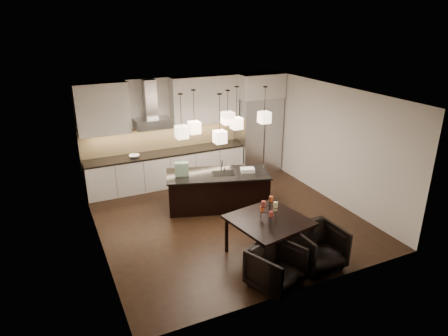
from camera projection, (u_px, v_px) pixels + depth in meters
name	position (u px, v px, depth m)	size (l,w,h in m)	color
floor	(228.00, 219.00, 8.98)	(5.50, 5.50, 0.02)	black
ceiling	(228.00, 94.00, 7.96)	(5.50, 5.50, 0.02)	white
wall_back	(184.00, 129.00, 10.81)	(5.50, 0.02, 2.80)	silver
wall_front	(305.00, 215.00, 6.14)	(5.50, 0.02, 2.80)	silver
wall_left	(94.00, 182.00, 7.38)	(0.02, 5.50, 2.80)	silver
wall_right	(332.00, 143.00, 9.56)	(0.02, 5.50, 2.80)	silver
refrigerator	(258.00, 135.00, 11.43)	(1.20, 0.72, 2.15)	#B7B7BA
fridge_panel	(260.00, 85.00, 10.93)	(1.26, 0.72, 0.65)	silver
lower_cabinets	(167.00, 169.00, 10.62)	(4.21, 0.62, 0.88)	silver
countertop	(166.00, 153.00, 10.46)	(4.21, 0.66, 0.04)	black
backsplash	(162.00, 138.00, 10.59)	(4.21, 0.02, 0.63)	#D2B97E
upper_cab_left	(103.00, 109.00, 9.54)	(1.25, 0.35, 1.25)	silver
upper_cab_right	(205.00, 100.00, 10.58)	(1.86, 0.35, 1.25)	silver
hood_canopy	(153.00, 123.00, 10.09)	(0.90, 0.52, 0.24)	#B7B7BA
hood_chimney	(150.00, 99.00, 9.96)	(0.30, 0.28, 0.96)	#B7B7BA
fruit_bowl	(134.00, 156.00, 10.06)	(0.26, 0.26, 0.06)	silver
island_body	(218.00, 191.00, 9.41)	(2.30, 0.92, 0.81)	black
island_top	(218.00, 174.00, 9.26)	(2.37, 0.99, 0.04)	black
faucet	(221.00, 165.00, 9.28)	(0.09, 0.22, 0.35)	silver
tote_bag	(182.00, 169.00, 9.08)	(0.31, 0.17, 0.31)	#236B3A
food_container	(248.00, 170.00, 9.33)	(0.31, 0.22, 0.09)	silver
dining_table	(268.00, 237.00, 7.48)	(1.28, 1.28, 0.77)	black
candelabra	(270.00, 208.00, 7.26)	(0.37, 0.37, 0.45)	black
candle_a	(275.00, 208.00, 7.36)	(0.08, 0.08, 0.10)	beige
candle_b	(262.00, 209.00, 7.33)	(0.08, 0.08, 0.10)	orange
candle_c	(271.00, 214.00, 7.15)	(0.08, 0.08, 0.10)	#A03931
candle_d	(271.00, 199.00, 7.35)	(0.08, 0.08, 0.10)	orange
candle_e	(263.00, 204.00, 7.16)	(0.08, 0.08, 0.10)	#A03931
candle_f	(276.00, 205.00, 7.13)	(0.08, 0.08, 0.10)	beige
armchair_left	(276.00, 267.00, 6.63)	(0.77, 0.80, 0.73)	black
armchair_right	(318.00, 247.00, 7.17)	(0.82, 0.84, 0.76)	black
pendant_a	(182.00, 132.00, 8.34)	(0.24, 0.24, 0.26)	beige
pendant_b	(194.00, 128.00, 8.76)	(0.24, 0.24, 0.26)	beige
pendant_c	(228.00, 118.00, 8.65)	(0.24, 0.24, 0.26)	beige
pendant_d	(236.00, 123.00, 9.17)	(0.24, 0.24, 0.26)	beige
pendant_e	(264.00, 117.00, 9.12)	(0.24, 0.24, 0.26)	beige
pendant_f	(220.00, 137.00, 8.38)	(0.24, 0.24, 0.26)	beige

